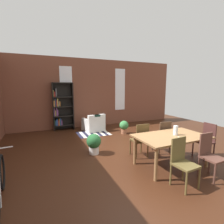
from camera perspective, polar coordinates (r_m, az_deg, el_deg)
ground_plane at (r=4.76m, az=11.03°, el=-15.51°), size 11.18×11.18×0.00m
back_wall_brick at (r=8.31m, az=-5.99°, el=6.48°), size 8.81×0.12×3.25m
window_pane_0 at (r=7.93m, az=-15.39°, el=7.30°), size 0.55×0.02×2.11m
window_pane_1 at (r=8.75m, az=2.77°, el=7.69°), size 0.55×0.02×2.11m
dining_table at (r=4.33m, az=19.63°, el=-8.70°), size 1.73×1.03×0.77m
vase_on_table at (r=4.36m, az=20.98°, el=-5.91°), size 0.11×0.11×0.23m
tealight_candle_0 at (r=4.11m, az=21.84°, el=-8.22°), size 0.04×0.04×0.04m
dining_chair_far_left at (r=4.70m, az=9.72°, el=-9.10°), size 0.42×0.42×0.95m
dining_chair_near_left at (r=3.63m, az=23.00°, el=-15.11°), size 0.43×0.43×0.95m
dining_chair_near_right at (r=4.21m, az=30.54°, el=-12.36°), size 0.41×0.41×0.95m
dining_chair_head_right at (r=5.27m, az=29.53°, el=-8.15°), size 0.41×0.41×0.95m
dining_chair_far_right at (r=5.15m, az=17.02°, el=-7.77°), size 0.43×0.43×0.95m
bookshelf_tall at (r=7.76m, az=-16.93°, el=1.63°), size 0.89×0.34×2.12m
armchair_white at (r=7.47m, az=-6.28°, el=-4.22°), size 0.94×0.94×0.75m
potted_plant_by_shelf at (r=4.92m, az=-6.26°, el=-10.48°), size 0.42×0.42×0.59m
potted_plant_corner at (r=6.93m, az=4.14°, el=-4.90°), size 0.37×0.37×0.55m
striped_rug at (r=7.06m, az=-6.44°, el=-7.28°), size 1.30×1.02×0.01m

